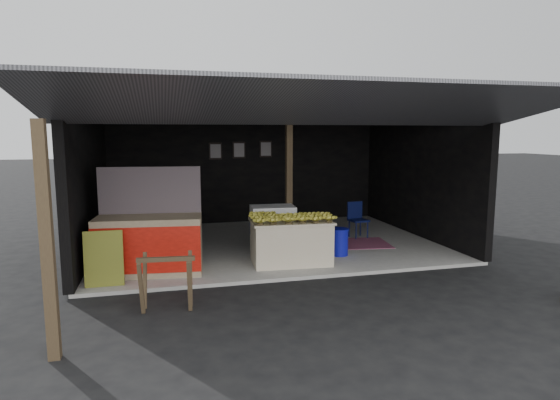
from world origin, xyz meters
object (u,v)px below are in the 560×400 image
object	(u,v)px
white_crate	(273,230)
sawhorse	(166,277)
neighbor_stall	(149,242)
plastic_chair	(357,217)
water_barrel	(339,243)
banana_table	(291,242)

from	to	relation	value
white_crate	sawhorse	world-z (taller)	white_crate
neighbor_stall	plastic_chair	distance (m)	4.71
plastic_chair	water_barrel	bearing A→B (deg)	-132.74
neighbor_stall	white_crate	bearing A→B (deg)	24.60
water_barrel	neighbor_stall	bearing A→B (deg)	-175.17
plastic_chair	white_crate	bearing A→B (deg)	-164.98
water_barrel	plastic_chair	xyz separation A→B (m)	(0.95, 1.38, 0.22)
sawhorse	plastic_chair	world-z (taller)	plastic_chair
water_barrel	banana_table	bearing A→B (deg)	-163.97
white_crate	banana_table	bearing A→B (deg)	-74.91
white_crate	neighbor_stall	size ratio (longest dim) A/B	0.52
banana_table	white_crate	size ratio (longest dim) A/B	1.59
white_crate	plastic_chair	xyz separation A→B (m)	(2.14, 0.92, 0.00)
banana_table	plastic_chair	bearing A→B (deg)	43.79
sawhorse	water_barrel	size ratio (longest dim) A/B	1.57
water_barrel	plastic_chair	size ratio (longest dim) A/B	0.61
neighbor_stall	water_barrel	world-z (taller)	neighbor_stall
plastic_chair	banana_table	bearing A→B (deg)	-148.07
white_crate	sawhorse	bearing A→B (deg)	-126.20
sawhorse	water_barrel	bearing A→B (deg)	36.60
water_barrel	white_crate	bearing A→B (deg)	158.80
neighbor_stall	banana_table	bearing A→B (deg)	6.11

